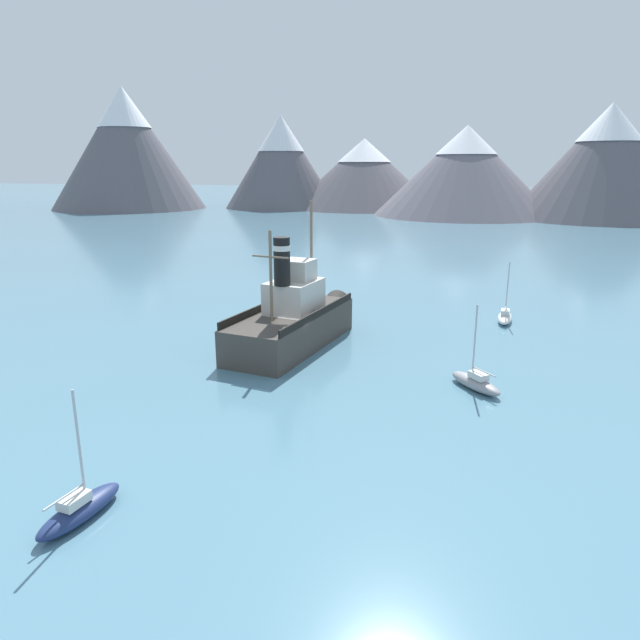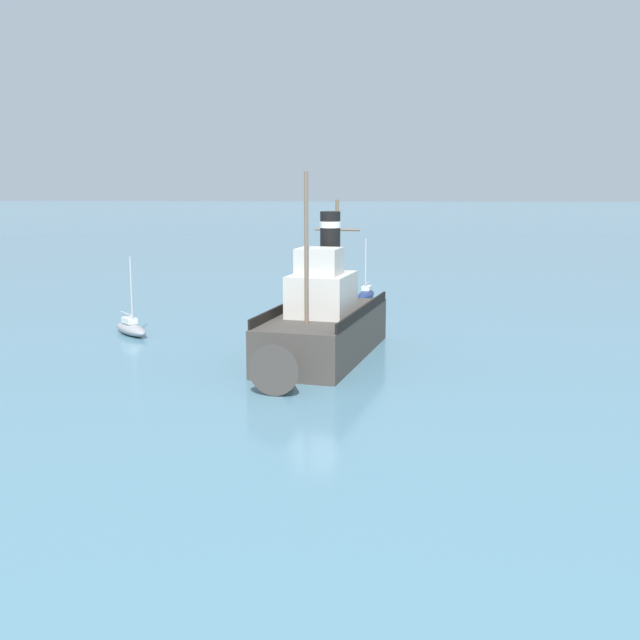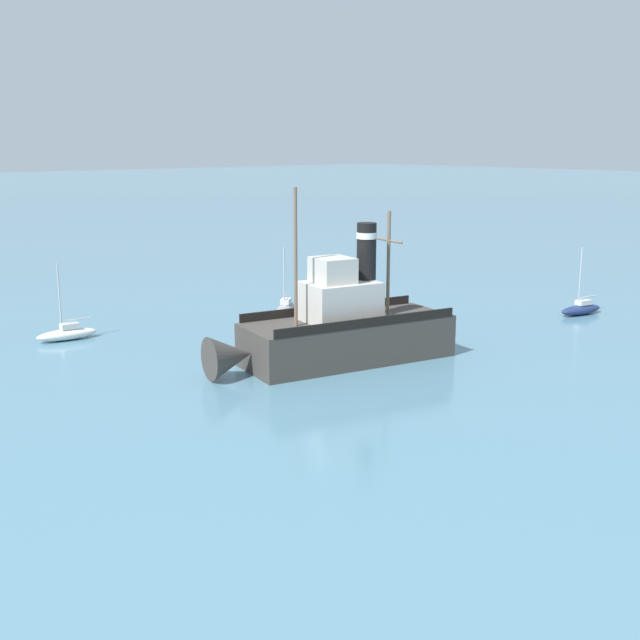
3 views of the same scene
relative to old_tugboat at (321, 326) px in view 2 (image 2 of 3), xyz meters
name	(u,v)px [view 2 (image 2 of 3)]	position (x,y,z in m)	size (l,w,h in m)	color
ground_plane	(314,350)	(0.55, -2.30, -1.83)	(600.00, 600.00, 0.00)	teal
old_tugboat	(321,326)	(0.00, 0.00, 0.00)	(6.88, 14.79, 9.90)	#423D38
sailboat_grey	(131,328)	(12.17, -6.09, -1.40)	(3.26, 3.64, 4.90)	gray
sailboat_navy	(366,294)	(-2.33, -21.84, -1.40)	(1.78, 3.94, 4.90)	navy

